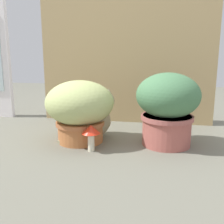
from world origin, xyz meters
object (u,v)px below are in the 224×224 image
(cat, at_px, (94,119))
(mushroom_ornament_red, at_px, (91,132))
(grass_planter, at_px, (80,108))
(leafy_planter, at_px, (168,106))

(cat, bearing_deg, mushroom_ornament_red, -79.37)
(grass_planter, height_order, mushroom_ornament_red, grass_planter)
(cat, xyz_separation_m, mushroom_ornament_red, (0.04, -0.21, -0.02))
(leafy_planter, distance_m, mushroom_ornament_red, 0.45)
(leafy_planter, bearing_deg, mushroom_ornament_red, -155.45)
(leafy_planter, relative_size, mushroom_ornament_red, 2.86)
(grass_planter, height_order, cat, grass_planter)
(leafy_planter, xyz_separation_m, cat, (-0.43, 0.03, -0.10))
(cat, distance_m, mushroom_ornament_red, 0.22)
(cat, height_order, mushroom_ornament_red, cat)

